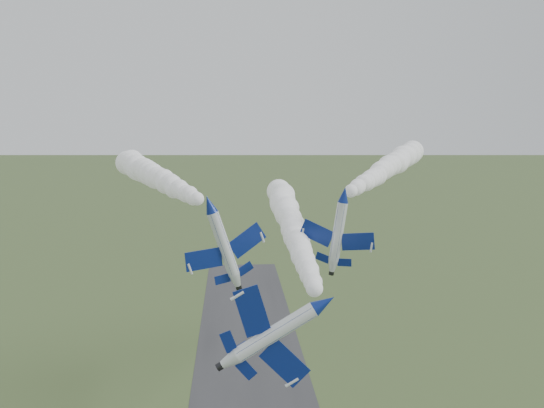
{
  "coord_description": "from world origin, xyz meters",
  "views": [
    {
      "loc": [
        -3.85,
        -58.37,
        51.61
      ],
      "look_at": [
        1.28,
        16.73,
        41.59
      ],
      "focal_mm": 40.0,
      "sensor_mm": 36.0,
      "label": 1
    }
  ],
  "objects": [
    {
      "name": "jet_lead",
      "position": [
        4.84,
        -3.81,
        34.9
      ],
      "size": [
        5.6,
        12.86,
        9.2
      ],
      "rotation": [
        0.0,
        1.03,
        0.02
      ],
      "color": "silver"
    },
    {
      "name": "jet_pair_right",
      "position": [
        10.52,
        17.31,
        42.64
      ],
      "size": [
        9.7,
        11.25,
        3.08
      ],
      "rotation": [
        0.0,
        0.15,
        -0.39
      ],
      "color": "silver"
    },
    {
      "name": "smoke_trail_jet_pair_right",
      "position": [
        24.34,
        47.37,
        44.1
      ],
      "size": [
        27.59,
        57.74,
        4.82
      ],
      "primitive_type": null,
      "rotation": [
        0.0,
        0.0,
        -0.39
      ],
      "color": "white"
    },
    {
      "name": "smoke_trail_jet_pair_left",
      "position": [
        -16.93,
        46.91,
        42.59
      ],
      "size": [
        23.4,
        56.67,
        5.11
      ],
      "primitive_type": null,
      "rotation": [
        0.0,
        0.0,
        0.33
      ],
      "color": "white"
    },
    {
      "name": "smoke_trail_jet_lead",
      "position": [
        5.05,
        28.75,
        36.71
      ],
      "size": [
        5.96,
        58.34,
        4.59
      ],
      "primitive_type": null,
      "rotation": [
        0.0,
        0.0,
        0.02
      ],
      "color": "white"
    },
    {
      "name": "jet_pair_left",
      "position": [
        -6.52,
        16.34,
        41.7
      ],
      "size": [
        10.51,
        12.83,
        4.3
      ],
      "rotation": [
        0.0,
        -0.33,
        0.33
      ],
      "color": "silver"
    }
  ]
}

